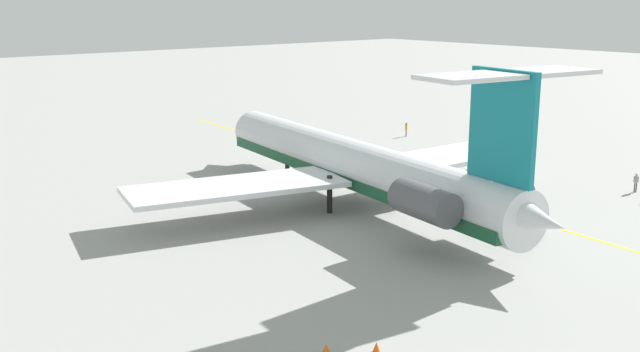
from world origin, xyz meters
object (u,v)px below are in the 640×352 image
object	(u,v)px
safety_cone_tail	(376,347)
main_jetliner	(363,166)
ground_crew_starboard	(636,180)
safety_cone_nose	(326,348)
ground_crew_portside	(406,128)

from	to	relation	value
safety_cone_tail	main_jetliner	bearing A→B (deg)	-41.45
ground_crew_starboard	safety_cone_nose	xyz separation A→B (m)	(-6.19, 43.73, -0.88)
ground_crew_starboard	safety_cone_tail	world-z (taller)	ground_crew_starboard
ground_crew_portside	ground_crew_starboard	xyz separation A→B (m)	(-34.03, 4.24, 0.00)
main_jetliner	safety_cone_nose	xyz separation A→B (m)	(-19.05, 20.33, -3.39)
main_jetliner	safety_cone_tail	world-z (taller)	main_jetliner
safety_cone_nose	safety_cone_tail	xyz separation A→B (m)	(-1.57, -2.11, 0.00)
ground_crew_portside	safety_cone_tail	bearing A→B (deg)	94.05
ground_crew_portside	safety_cone_nose	bearing A→B (deg)	91.68
main_jetliner	ground_crew_portside	bearing A→B (deg)	-44.12
ground_crew_portside	safety_cone_nose	xyz separation A→B (m)	(-40.22, 47.97, -0.88)
ground_crew_starboard	safety_cone_tail	size ratio (longest dim) A/B	3.31
ground_crew_portside	ground_crew_starboard	size ratio (longest dim) A/B	1.00
main_jetliner	safety_cone_nose	world-z (taller)	main_jetliner
ground_crew_starboard	safety_cone_nose	bearing A→B (deg)	-18.24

